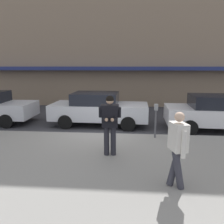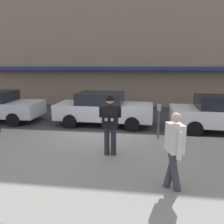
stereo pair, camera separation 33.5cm
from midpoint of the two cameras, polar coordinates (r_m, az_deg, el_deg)
The scene contains 8 objects.
ground_plane at distance 9.00m, azimuth -1.16°, elevation -5.93°, with size 80.00×80.00×0.00m, color #333338.
sidewalk at distance 6.24m, azimuth 4.06°, elevation -13.68°, with size 32.00×5.30×0.14m, color gray.
curb_paint_line at distance 8.96m, azimuth 5.26°, elevation -6.06°, with size 28.00×0.12×0.01m, color silver.
storefront_facade at distance 17.30m, azimuth 7.04°, elevation 23.33°, with size 28.00×4.70×12.42m.
parked_sedan_mid at distance 10.33m, azimuth -1.31°, elevation 0.94°, with size 4.57×2.06×1.54m.
man_texting_on_phone at distance 6.35m, azimuth 1.02°, elevation -1.84°, with size 0.65×0.59×1.81m.
pedestrian_in_light_coat at distance 4.85m, azimuth 17.91°, elevation -8.63°, with size 0.40×0.58×1.70m.
parking_meter at distance 8.11m, azimuth 13.32°, elevation -1.16°, with size 0.12×0.18×1.27m.
Camera 2 is at (1.49, -8.45, 2.77)m, focal length 35.00 mm.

